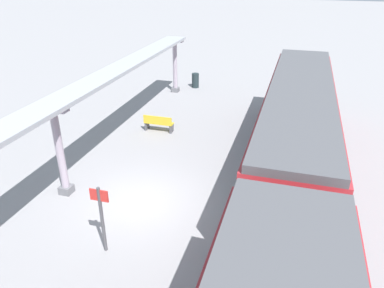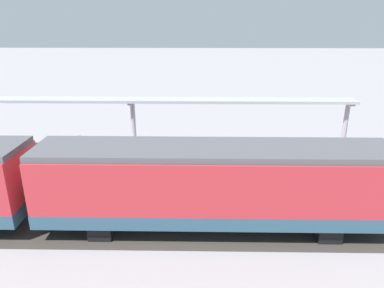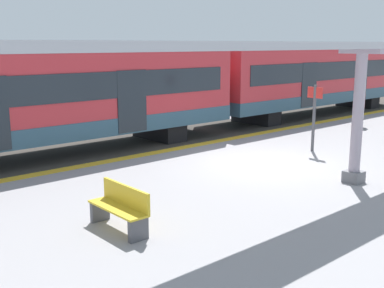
{
  "view_description": "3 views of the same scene",
  "coord_description": "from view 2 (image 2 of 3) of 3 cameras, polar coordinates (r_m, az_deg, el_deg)",
  "views": [
    {
      "loc": [
        -4.82,
        10.06,
        7.73
      ],
      "look_at": [
        -1.15,
        -2.44,
        1.36
      ],
      "focal_mm": 34.63,
      "sensor_mm": 36.0,
      "label": 1
    },
    {
      "loc": [
        -17.41,
        -3.7,
        8.0
      ],
      "look_at": [
        0.08,
        -3.39,
        1.77
      ],
      "focal_mm": 33.02,
      "sensor_mm": 36.0,
      "label": 2
    },
    {
      "loc": [
        9.15,
        -10.84,
        3.51
      ],
      "look_at": [
        1.17,
        -3.78,
        1.28
      ],
      "focal_mm": 44.93,
      "sensor_mm": 36.0,
      "label": 3
    }
  ],
  "objects": [
    {
      "name": "canopy_pillar_nearest",
      "position": [
        23.05,
        23.41,
        2.14
      ],
      "size": [
        1.1,
        0.44,
        3.39
      ],
      "color": "slate",
      "rests_on": "ground"
    },
    {
      "name": "tactile_edge_strip",
      "position": [
        16.72,
        -12.05,
        -9.45
      ],
      "size": [
        0.42,
        32.0,
        0.01
      ],
      "primitive_type": "cube",
      "color": "gold",
      "rests_on": "ground"
    },
    {
      "name": "ground_plane",
      "position": [
        19.51,
        -10.03,
        -4.93
      ],
      "size": [
        176.0,
        176.0,
        0.0
      ],
      "primitive_type": "plane",
      "color": "gray"
    },
    {
      "name": "trash_bin",
      "position": [
        23.08,
        26.89,
        -1.6
      ],
      "size": [
        0.48,
        0.48,
        0.99
      ],
      "primitive_type": "cylinder",
      "color": "#202C2F",
      "rests_on": "ground"
    },
    {
      "name": "canopy_beam",
      "position": [
        21.2,
        -9.22,
        7.01
      ],
      "size": [
        1.2,
        25.86,
        0.16
      ],
      "primitive_type": "cube",
      "color": "#A8AAB2",
      "rests_on": "canopy_pillar_nearest"
    },
    {
      "name": "bench_mid_platform",
      "position": [
        20.68,
        7.55,
        -2.02
      ],
      "size": [
        1.5,
        0.44,
        0.86
      ],
      "color": "gold",
      "rests_on": "ground"
    },
    {
      "name": "canopy_pillar_second",
      "position": [
        21.67,
        -9.4,
        2.48
      ],
      "size": [
        1.1,
        0.44,
        3.39
      ],
      "color": "slate",
      "rests_on": "ground"
    },
    {
      "name": "bench_near_end",
      "position": [
        22.93,
        -25.35,
        -1.62
      ],
      "size": [
        1.51,
        0.47,
        0.86
      ],
      "color": "#2F7471",
      "rests_on": "ground"
    },
    {
      "name": "trackbed",
      "position": [
        15.21,
        -13.55,
        -12.73
      ],
      "size": [
        3.2,
        44.0,
        0.01
      ],
      "primitive_type": "cube",
      "color": "#38332D",
      "rests_on": "ground"
    },
    {
      "name": "platform_info_sign",
      "position": [
        19.73,
        -17.52,
        -1.12
      ],
      "size": [
        0.56,
        0.1,
        2.2
      ],
      "color": "#4C4C51",
      "rests_on": "ground"
    },
    {
      "name": "train_near_carriage",
      "position": [
        13.87,
        3.58,
        -6.85
      ],
      "size": [
        2.65,
        13.63,
        3.48
      ],
      "color": "#B82B33",
      "rests_on": "ground"
    }
  ]
}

